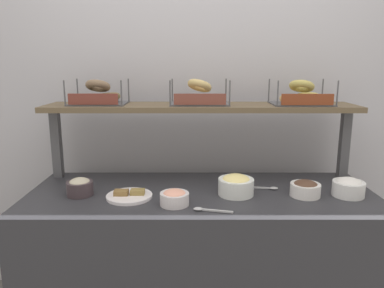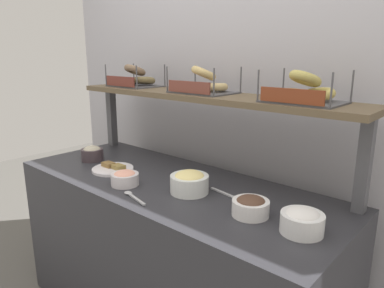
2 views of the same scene
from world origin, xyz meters
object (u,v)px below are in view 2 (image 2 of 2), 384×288
(serving_plate_white, at_px, (113,169))
(bagel_basket_sesame, at_px, (303,92))
(bowl_tuna_salad, at_px, (92,153))
(bowl_lox_spread, at_px, (125,178))
(bowl_cream_cheese, at_px, (302,221))
(bowl_egg_salad, at_px, (189,182))
(bagel_basket_plain, at_px, (203,84))
(serving_spoon_near_plate, at_px, (229,195))
(serving_spoon_by_edge, at_px, (132,196))
(bagel_basket_poppy, at_px, (135,79))
(bowl_chocolate_spread, at_px, (251,206))

(serving_plate_white, height_order, bagel_basket_sesame, bagel_basket_sesame)
(bowl_tuna_salad, xyz_separation_m, bowl_lox_spread, (0.49, -0.13, -0.01))
(bowl_cream_cheese, height_order, bagel_basket_sesame, bagel_basket_sesame)
(bowl_egg_salad, height_order, bagel_basket_plain, bagel_basket_plain)
(serving_spoon_near_plate, bearing_deg, bowl_egg_salad, -154.35)
(serving_spoon_near_plate, bearing_deg, serving_spoon_by_edge, -137.62)
(serving_plate_white, bearing_deg, bagel_basket_sesame, 20.18)
(serving_plate_white, xyz_separation_m, bagel_basket_plain, (0.35, 0.36, 0.47))
(bowl_lox_spread, xyz_separation_m, bagel_basket_sesame, (0.70, 0.44, 0.44))
(bowl_lox_spread, bearing_deg, bagel_basket_plain, 74.70)
(bowl_tuna_salad, relative_size, bagel_basket_poppy, 0.42)
(bowl_cream_cheese, xyz_separation_m, bowl_egg_salad, (-0.57, 0.02, 0.01))
(bowl_tuna_salad, distance_m, serving_plate_white, 0.26)
(bowl_egg_salad, distance_m, serving_spoon_by_edge, 0.27)
(bowl_cream_cheese, relative_size, bagel_basket_plain, 0.48)
(serving_plate_white, relative_size, serving_spoon_near_plate, 1.27)
(bowl_lox_spread, height_order, bowl_egg_salad, bowl_egg_salad)
(bowl_egg_salad, height_order, serving_plate_white, bowl_egg_salad)
(bowl_cream_cheese, height_order, bowl_egg_salad, bowl_egg_salad)
(serving_spoon_by_edge, bearing_deg, bowl_chocolate_spread, 21.44)
(serving_spoon_by_edge, bearing_deg, bagel_basket_sesame, 43.26)
(serving_plate_white, relative_size, serving_spoon_by_edge, 1.28)
(bowl_chocolate_spread, distance_m, serving_spoon_by_edge, 0.55)
(bowl_tuna_salad, bearing_deg, bagel_basket_sesame, 14.40)
(bagel_basket_poppy, bearing_deg, serving_spoon_by_edge, -41.66)
(bowl_cream_cheese, xyz_separation_m, bowl_lox_spread, (-0.88, -0.12, -0.01))
(bowl_lox_spread, relative_size, serving_plate_white, 0.60)
(serving_spoon_near_plate, height_order, bagel_basket_sesame, bagel_basket_sesame)
(serving_plate_white, distance_m, serving_spoon_near_plate, 0.72)
(bagel_basket_poppy, bearing_deg, bowl_egg_salad, -22.79)
(bowl_lox_spread, relative_size, bagel_basket_plain, 0.42)
(bowl_egg_salad, height_order, serving_spoon_near_plate, bowl_egg_salad)
(bowl_tuna_salad, bearing_deg, bagel_basket_poppy, 83.99)
(bagel_basket_sesame, bearing_deg, bowl_egg_salad, -142.68)
(bowl_tuna_salad, distance_m, bowl_lox_spread, 0.51)
(bagel_basket_sesame, bearing_deg, bagel_basket_poppy, 178.93)
(bowl_lox_spread, relative_size, serving_spoon_by_edge, 0.77)
(bowl_cream_cheese, xyz_separation_m, serving_spoon_by_edge, (-0.73, -0.20, -0.04))
(bagel_basket_sesame, bearing_deg, bowl_cream_cheese, -60.82)
(bowl_lox_spread, distance_m, serving_spoon_by_edge, 0.17)
(serving_spoon_near_plate, bearing_deg, bagel_basket_poppy, 165.74)
(serving_spoon_by_edge, distance_m, bagel_basket_sesame, 0.89)
(bowl_lox_spread, xyz_separation_m, bowl_egg_salad, (0.31, 0.14, 0.02))
(bowl_tuna_salad, xyz_separation_m, bagel_basket_sesame, (1.19, 0.31, 0.43))
(bowl_tuna_salad, xyz_separation_m, bowl_egg_salad, (0.80, 0.01, 0.01))
(bagel_basket_sesame, bearing_deg, serving_spoon_near_plate, -135.47)
(bowl_tuna_salad, height_order, bowl_lox_spread, bowl_tuna_salad)
(bagel_basket_poppy, bearing_deg, bagel_basket_plain, -0.73)
(bowl_lox_spread, xyz_separation_m, serving_spoon_by_edge, (0.15, -0.08, -0.03))
(bowl_lox_spread, height_order, serving_spoon_near_plate, bowl_lox_spread)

